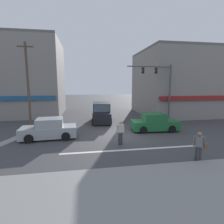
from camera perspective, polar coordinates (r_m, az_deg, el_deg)
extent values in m
plane|color=#3D3D3F|center=(14.70, 2.74, -7.33)|extent=(120.00, 120.00, 0.00)
cube|color=silver|center=(11.48, 6.50, -12.10)|extent=(9.00, 0.24, 0.01)
cube|color=gray|center=(7.30, 18.41, -25.10)|extent=(40.00, 5.00, 0.16)
cube|color=gray|center=(27.03, -28.14, 9.55)|extent=(11.17, 8.65, 9.80)
cube|color=#1E5184|center=(22.91, -31.22, 3.84)|extent=(10.61, 0.24, 0.50)
cube|color=#635F5B|center=(27.64, -28.95, 20.04)|extent=(11.17, 8.65, 0.30)
cube|color=gray|center=(27.12, 21.90, 8.50)|extent=(11.90, 10.09, 8.43)
cube|color=maroon|center=(22.91, 28.33, 4.07)|extent=(11.31, 0.24, 0.50)
cube|color=#635F5B|center=(27.48, 22.45, 17.63)|extent=(11.90, 10.09, 0.30)
cylinder|color=brown|center=(18.17, -25.71, 7.55)|extent=(0.22, 0.22, 7.91)
cube|color=#473828|center=(18.48, -26.49, 18.61)|extent=(1.40, 0.12, 0.10)
cylinder|color=#47474C|center=(19.97, 18.28, 5.56)|extent=(0.18, 0.18, 6.20)
cylinder|color=#47474C|center=(18.94, 12.22, 14.29)|extent=(4.80, 0.33, 0.12)
cube|color=black|center=(19.21, 14.19, 12.94)|extent=(0.21, 0.25, 0.60)
sphere|color=black|center=(19.17, 13.88, 13.50)|extent=(0.12, 0.12, 0.12)
sphere|color=orange|center=(19.15, 13.86, 12.97)|extent=(0.12, 0.12, 0.12)
sphere|color=black|center=(19.14, 13.84, 12.43)|extent=(0.12, 0.12, 0.12)
cube|color=black|center=(18.63, 10.10, 13.21)|extent=(0.21, 0.25, 0.60)
sphere|color=black|center=(18.60, 9.76, 13.78)|extent=(0.12, 0.12, 0.12)
sphere|color=orange|center=(18.58, 9.75, 13.23)|extent=(0.12, 0.12, 0.12)
sphere|color=black|center=(18.57, 9.73, 12.67)|extent=(0.12, 0.12, 0.12)
cube|color=black|center=(19.54, -3.49, -1.27)|extent=(2.15, 4.71, 1.10)
cube|color=black|center=(19.69, -3.55, 1.75)|extent=(2.01, 3.31, 0.90)
cube|color=#475666|center=(18.08, -3.37, 1.11)|extent=(1.66, 0.17, 0.76)
cylinder|color=black|center=(18.26, -0.43, -2.94)|extent=(0.25, 0.73, 0.72)
cylinder|color=black|center=(18.19, -6.22, -3.04)|extent=(0.25, 0.73, 0.72)
cylinder|color=black|center=(21.05, -1.12, -1.36)|extent=(0.25, 0.73, 0.72)
cylinder|color=black|center=(20.99, -6.13, -1.44)|extent=(0.25, 0.73, 0.72)
cube|color=#1E6033|center=(16.20, 13.72, -4.08)|extent=(4.18, 1.90, 0.80)
cube|color=#1E6033|center=(16.02, 13.48, -1.59)|extent=(1.97, 1.65, 0.64)
cube|color=#475666|center=(16.37, 16.67, -1.49)|extent=(0.13, 1.44, 0.54)
cylinder|color=black|center=(17.48, 16.65, -3.99)|extent=(0.65, 0.21, 0.64)
cylinder|color=black|center=(15.98, 19.04, -5.31)|extent=(0.65, 0.21, 0.64)
cylinder|color=black|center=(16.65, 8.56, -4.35)|extent=(0.65, 0.21, 0.64)
cylinder|color=black|center=(15.07, 10.24, -5.81)|extent=(0.65, 0.21, 0.64)
cube|color=#999EA3|center=(14.34, -19.89, -6.05)|extent=(4.20, 1.95, 0.80)
cube|color=#999EA3|center=(14.17, -19.64, -3.22)|extent=(1.99, 1.67, 0.64)
cube|color=#475666|center=(14.32, -23.50, -3.32)|extent=(0.15, 1.44, 0.54)
cylinder|color=black|center=(13.81, -25.54, -7.91)|extent=(0.65, 0.22, 0.64)
cylinder|color=black|center=(15.42, -24.19, -6.12)|extent=(0.65, 0.22, 0.64)
cylinder|color=black|center=(13.48, -14.85, -7.73)|extent=(0.65, 0.22, 0.64)
cylinder|color=black|center=(15.11, -14.66, -5.91)|extent=(0.65, 0.22, 0.64)
cylinder|color=#333338|center=(10.62, 25.79, -12.29)|extent=(0.14, 0.14, 0.86)
cylinder|color=#333338|center=(10.63, 26.78, -12.33)|extent=(0.14, 0.14, 0.86)
cube|color=slate|center=(10.40, 26.56, -8.59)|extent=(0.42, 0.38, 0.58)
sphere|color=#9E7051|center=(10.29, 26.72, -6.41)|extent=(0.22, 0.22, 0.22)
cylinder|color=slate|center=(10.38, 25.23, -8.53)|extent=(0.09, 0.09, 0.56)
cylinder|color=slate|center=(10.42, 27.89, -8.66)|extent=(0.09, 0.09, 0.56)
cube|color=brown|center=(10.44, 28.28, -9.65)|extent=(0.25, 0.30, 0.24)
cylinder|color=#333338|center=(12.25, 3.12, -8.58)|extent=(0.14, 0.14, 0.86)
cylinder|color=#333338|center=(12.19, 2.33, -8.67)|extent=(0.14, 0.14, 0.86)
cube|color=beige|center=(12.02, 2.75, -5.35)|extent=(0.39, 0.28, 0.58)
sphere|color=tan|center=(11.93, 2.77, -3.44)|extent=(0.22, 0.22, 0.22)
cylinder|color=beige|center=(12.11, 3.81, -5.26)|extent=(0.09, 0.09, 0.56)
cylinder|color=beige|center=(11.94, 1.68, -5.45)|extent=(0.09, 0.09, 0.56)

